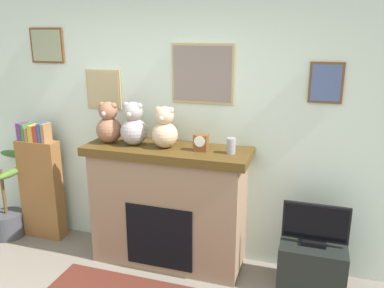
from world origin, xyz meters
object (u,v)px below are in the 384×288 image
potted_plant (5,210)px  teddy_bear_tan (109,124)px  mantel_clock (201,143)px  teddy_bear_grey (134,126)px  candle_jar (231,146)px  television (315,225)px  fireplace (168,205)px  bookshelf (41,185)px  teddy_bear_brown (165,129)px  tv_stand (312,267)px

potted_plant → teddy_bear_tan: size_ratio=2.38×
mantel_clock → teddy_bear_grey: teddy_bear_grey is taller
candle_jar → teddy_bear_grey: size_ratio=0.34×
potted_plant → television: 3.28m
fireplace → bookshelf: 1.50m
television → teddy_bear_brown: (-1.38, 0.03, 0.73)m
fireplace → candle_jar: (0.60, -0.02, 0.66)m
candle_jar → teddy_bear_brown: teddy_bear_brown is taller
fireplace → potted_plant: bearing=-177.5°
candle_jar → potted_plant: bearing=-178.5°
television → mantel_clock: bearing=178.2°
teddy_bear_tan → teddy_bear_brown: 0.57m
potted_plant → mantel_clock: 2.42m
potted_plant → television: potted_plant is taller
candle_jar → mantel_clock: size_ratio=0.94×
mantel_clock → teddy_bear_tan: teddy_bear_tan is taller
fireplace → mantel_clock: (0.33, -0.02, 0.66)m
potted_plant → teddy_bear_brown: bearing=2.0°
television → mantel_clock: size_ratio=3.72×
fireplace → teddy_bear_grey: teddy_bear_grey is taller
fireplace → teddy_bear_tan: teddy_bear_tan is taller
mantel_clock → teddy_bear_brown: bearing=179.8°
fireplace → teddy_bear_brown: (-0.01, -0.02, 0.76)m
mantel_clock → teddy_bear_grey: 0.66m
potted_plant → mantel_clock: bearing=1.6°
candle_jar → television: bearing=-2.5°
fireplace → teddy_bear_tan: 0.96m
television → mantel_clock: mantel_clock is taller
bookshelf → television: bearing=-2.0°
fireplace → bookshelf: bookshelf is taller
fireplace → candle_jar: candle_jar is taller
tv_stand → mantel_clock: bearing=178.3°
mantel_clock → television: bearing=-1.8°
television → candle_jar: bearing=177.5°
tv_stand → mantel_clock: size_ratio=3.82×
bookshelf → mantel_clock: 1.94m
fireplace → tv_stand: size_ratio=2.75×
teddy_bear_tan → teddy_bear_brown: bearing=0.0°
bookshelf → mantel_clock: bearing=-2.2°
potted_plant → teddy_bear_tan: bearing=2.8°
bookshelf → teddy_bear_grey: size_ratio=3.20×
candle_jar → teddy_bear_tan: bearing=-180.0°
teddy_bear_tan → teddy_bear_grey: size_ratio=0.97×
bookshelf → television: bookshelf is taller
potted_plant → tv_stand: potted_plant is taller
tv_stand → teddy_bear_brown: bearing=178.7°
television → candle_jar: size_ratio=3.96×
tv_stand → bookshelf: bearing=178.0°
potted_plant → tv_stand: size_ratio=1.66×
fireplace → potted_plant: (-1.90, -0.08, -0.28)m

